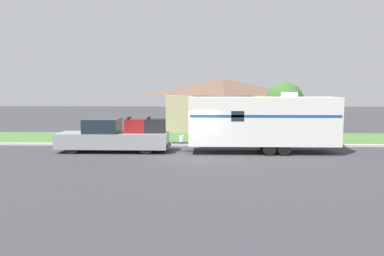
# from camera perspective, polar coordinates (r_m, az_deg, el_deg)

# --- Properties ---
(ground_plane) EXTENTS (120.00, 120.00, 0.00)m
(ground_plane) POSITION_cam_1_polar(r_m,az_deg,el_deg) (20.36, 0.49, -4.32)
(ground_plane) COLOR #38383D
(curb_strip) EXTENTS (80.00, 0.30, 0.14)m
(curb_strip) POSITION_cam_1_polar(r_m,az_deg,el_deg) (24.05, 0.70, -2.57)
(curb_strip) COLOR beige
(curb_strip) RESTS_ON ground_plane
(lawn_strip) EXTENTS (80.00, 7.00, 0.03)m
(lawn_strip) POSITION_cam_1_polar(r_m,az_deg,el_deg) (27.67, 0.85, -1.58)
(lawn_strip) COLOR #477538
(lawn_strip) RESTS_ON ground_plane
(house_across_street) EXTENTS (10.31, 8.19, 4.63)m
(house_across_street) POSITION_cam_1_polar(r_m,az_deg,el_deg) (34.75, 4.47, 3.87)
(house_across_street) COLOR tan
(house_across_street) RESTS_ON ground_plane
(pickup_truck) EXTENTS (6.46, 1.99, 2.03)m
(pickup_truck) POSITION_cam_1_polar(r_m,az_deg,el_deg) (22.20, -11.72, -1.27)
(pickup_truck) COLOR black
(pickup_truck) RESTS_ON ground_plane
(travel_trailer) EXTENTS (9.35, 2.35, 3.46)m
(travel_trailer) POSITION_cam_1_polar(r_m,az_deg,el_deg) (21.74, 10.65, 1.08)
(travel_trailer) COLOR black
(travel_trailer) RESTS_ON ground_plane
(mailbox) EXTENTS (0.48, 0.20, 1.31)m
(mailbox) POSITION_cam_1_polar(r_m,az_deg,el_deg) (25.37, 12.43, -0.13)
(mailbox) COLOR brown
(mailbox) RESTS_ON ground_plane
(tree_in_yard) EXTENTS (2.56, 2.56, 4.13)m
(tree_in_yard) POSITION_cam_1_polar(r_m,az_deg,el_deg) (26.66, 13.92, 4.07)
(tree_in_yard) COLOR brown
(tree_in_yard) RESTS_ON ground_plane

